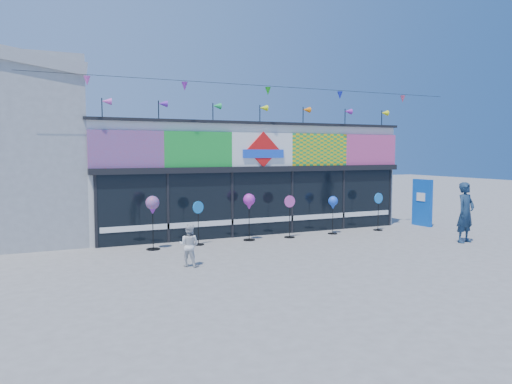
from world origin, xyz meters
TOP-DOWN VIEW (x-y plane):
  - ground at (0.00, 0.00)m, footprint 80.00×80.00m
  - kite_shop at (0.00, 5.94)m, footprint 16.00×5.70m
  - blue_sign at (6.91, 2.73)m, footprint 0.21×0.96m
  - spinner_0 at (-4.25, 2.40)m, footprint 0.42×0.42m
  - spinner_1 at (-2.73, 2.56)m, footprint 0.39×0.36m
  - spinner_2 at (-0.89, 2.63)m, footprint 0.41×0.41m
  - spinner_3 at (0.63, 2.53)m, footprint 0.42×0.38m
  - spinner_4 at (2.45, 2.55)m, footprint 0.35×0.35m
  - spinner_5 at (4.52, 2.53)m, footprint 0.41×0.37m
  - adult_man at (5.46, -0.78)m, footprint 0.80×0.60m
  - child at (-3.92, -0.26)m, footprint 0.62×0.59m

SIDE VIEW (x-z plane):
  - ground at x=0.00m, z-range 0.00..0.00m
  - child at x=-3.92m, z-range 0.00..1.13m
  - spinner_1 at x=-2.73m, z-range 0.04..1.47m
  - spinner_5 at x=4.52m, z-range 0.04..1.49m
  - spinner_3 at x=0.63m, z-range 0.04..1.53m
  - blue_sign at x=6.91m, z-range 0.00..1.91m
  - adult_man at x=5.46m, z-range 0.00..2.01m
  - spinner_4 at x=2.45m, z-range 0.42..1.82m
  - spinner_2 at x=-0.89m, z-range 0.48..2.08m
  - spinner_0 at x=-4.25m, z-range 0.50..2.17m
  - kite_shop at x=0.00m, z-range -0.61..4.70m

